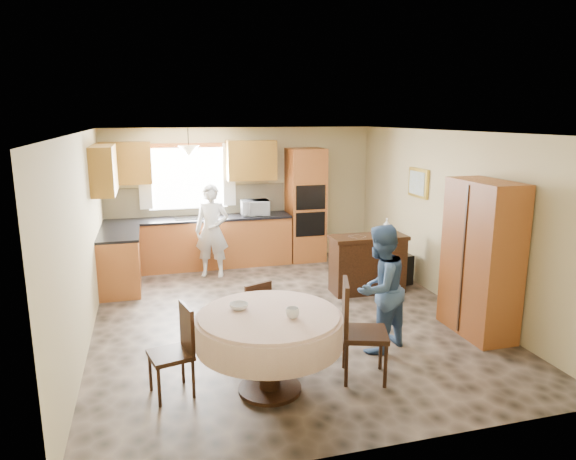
{
  "coord_description": "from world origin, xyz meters",
  "views": [
    {
      "loc": [
        -1.73,
        -6.43,
        2.69
      ],
      "look_at": [
        0.14,
        0.3,
        1.14
      ],
      "focal_mm": 32.0,
      "sensor_mm": 36.0,
      "label": 1
    }
  ],
  "objects_px": {
    "dining_table": "(269,331)",
    "cupboard": "(481,259)",
    "person_sink": "(212,231)",
    "chair_back": "(254,313)",
    "oven_tower": "(306,205)",
    "chair_right": "(357,325)",
    "sideboard": "(368,266)",
    "person_dining": "(380,289)",
    "chair_left": "(177,346)"
  },
  "relations": [
    {
      "from": "cupboard",
      "to": "chair_left",
      "type": "distance_m",
      "value": 3.81
    },
    {
      "from": "dining_table",
      "to": "chair_right",
      "type": "bearing_deg",
      "value": 1.18
    },
    {
      "from": "chair_back",
      "to": "chair_right",
      "type": "xyz_separation_m",
      "value": [
        0.9,
        -0.89,
        0.11
      ]
    },
    {
      "from": "chair_left",
      "to": "person_sink",
      "type": "height_order",
      "value": "person_sink"
    },
    {
      "from": "chair_left",
      "to": "chair_right",
      "type": "height_order",
      "value": "chair_right"
    },
    {
      "from": "chair_back",
      "to": "person_sink",
      "type": "relative_size",
      "value": 0.54
    },
    {
      "from": "sideboard",
      "to": "person_dining",
      "type": "bearing_deg",
      "value": -110.03
    },
    {
      "from": "person_sink",
      "to": "dining_table",
      "type": "bearing_deg",
      "value": -70.41
    },
    {
      "from": "dining_table",
      "to": "sideboard",
      "type": "bearing_deg",
      "value": 49.04
    },
    {
      "from": "person_sink",
      "to": "cupboard",
      "type": "bearing_deg",
      "value": -29.55
    },
    {
      "from": "oven_tower",
      "to": "dining_table",
      "type": "relative_size",
      "value": 1.47
    },
    {
      "from": "chair_right",
      "to": "oven_tower",
      "type": "bearing_deg",
      "value": 7.72
    },
    {
      "from": "sideboard",
      "to": "chair_back",
      "type": "relative_size",
      "value": 1.38
    },
    {
      "from": "chair_right",
      "to": "person_sink",
      "type": "bearing_deg",
      "value": 32.41
    },
    {
      "from": "cupboard",
      "to": "chair_back",
      "type": "xyz_separation_m",
      "value": [
        -2.84,
        0.22,
        -0.5
      ]
    },
    {
      "from": "oven_tower",
      "to": "chair_right",
      "type": "relative_size",
      "value": 2.0
    },
    {
      "from": "dining_table",
      "to": "person_sink",
      "type": "distance_m",
      "value": 3.99
    },
    {
      "from": "oven_tower",
      "to": "person_dining",
      "type": "distance_m",
      "value": 4.0
    },
    {
      "from": "chair_right",
      "to": "person_sink",
      "type": "xyz_separation_m",
      "value": [
        -0.98,
        3.96,
        0.21
      ]
    },
    {
      "from": "chair_left",
      "to": "sideboard",
      "type": "bearing_deg",
      "value": 113.73
    },
    {
      "from": "sideboard",
      "to": "dining_table",
      "type": "distance_m",
      "value": 3.32
    },
    {
      "from": "sideboard",
      "to": "cupboard",
      "type": "height_order",
      "value": "cupboard"
    },
    {
      "from": "oven_tower",
      "to": "cupboard",
      "type": "distance_m",
      "value": 4.01
    },
    {
      "from": "oven_tower",
      "to": "chair_back",
      "type": "bearing_deg",
      "value": -115.87
    },
    {
      "from": "person_dining",
      "to": "chair_back",
      "type": "bearing_deg",
      "value": -43.52
    },
    {
      "from": "dining_table",
      "to": "person_sink",
      "type": "relative_size",
      "value": 0.91
    },
    {
      "from": "sideboard",
      "to": "dining_table",
      "type": "bearing_deg",
      "value": -130.38
    },
    {
      "from": "cupboard",
      "to": "dining_table",
      "type": "distance_m",
      "value": 2.97
    },
    {
      "from": "chair_left",
      "to": "chair_right",
      "type": "distance_m",
      "value": 1.82
    },
    {
      "from": "sideboard",
      "to": "person_sink",
      "type": "xyz_separation_m",
      "value": [
        -2.22,
        1.48,
        0.37
      ]
    },
    {
      "from": "chair_back",
      "to": "chair_right",
      "type": "height_order",
      "value": "chair_right"
    },
    {
      "from": "oven_tower",
      "to": "dining_table",
      "type": "xyz_separation_m",
      "value": [
        -1.8,
        -4.55,
        -0.42
      ]
    },
    {
      "from": "sideboard",
      "to": "cupboard",
      "type": "distance_m",
      "value": 2.02
    },
    {
      "from": "sideboard",
      "to": "dining_table",
      "type": "xyz_separation_m",
      "value": [
        -2.17,
        -2.5,
        0.22
      ]
    },
    {
      "from": "oven_tower",
      "to": "sideboard",
      "type": "height_order",
      "value": "oven_tower"
    },
    {
      "from": "dining_table",
      "to": "cupboard",
      "type": "bearing_deg",
      "value": 13.57
    },
    {
      "from": "person_dining",
      "to": "chair_right",
      "type": "bearing_deg",
      "value": 17.08
    },
    {
      "from": "person_dining",
      "to": "sideboard",
      "type": "bearing_deg",
      "value": -140.71
    },
    {
      "from": "person_sink",
      "to": "chair_back",
      "type": "bearing_deg",
      "value": -69.59
    },
    {
      "from": "sideboard",
      "to": "cupboard",
      "type": "bearing_deg",
      "value": -68.41
    },
    {
      "from": "oven_tower",
      "to": "chair_left",
      "type": "bearing_deg",
      "value": -121.6
    },
    {
      "from": "cupboard",
      "to": "chair_right",
      "type": "distance_m",
      "value": 2.09
    },
    {
      "from": "sideboard",
      "to": "chair_right",
      "type": "bearing_deg",
      "value": -115.96
    },
    {
      "from": "chair_right",
      "to": "chair_left",
      "type": "bearing_deg",
      "value": 102.62
    },
    {
      "from": "oven_tower",
      "to": "sideboard",
      "type": "distance_m",
      "value": 2.18
    },
    {
      "from": "chair_back",
      "to": "sideboard",
      "type": "bearing_deg",
      "value": -166.26
    },
    {
      "from": "dining_table",
      "to": "chair_back",
      "type": "bearing_deg",
      "value": 87.94
    },
    {
      "from": "chair_right",
      "to": "cupboard",
      "type": "bearing_deg",
      "value": -52.29
    },
    {
      "from": "person_dining",
      "to": "dining_table",
      "type": "bearing_deg",
      "value": -8.42
    },
    {
      "from": "person_sink",
      "to": "person_dining",
      "type": "distance_m",
      "value": 3.72
    }
  ]
}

